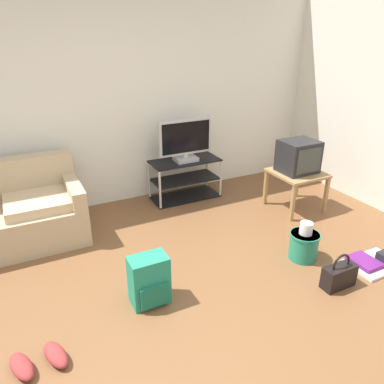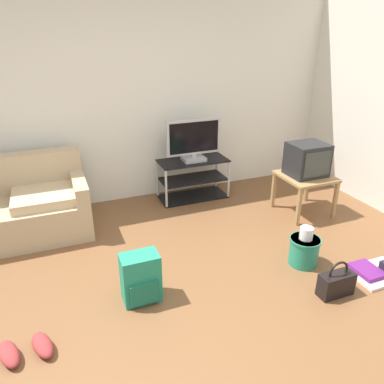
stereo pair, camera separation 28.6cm
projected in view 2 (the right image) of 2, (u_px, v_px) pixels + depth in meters
name	position (u px, v px, depth m)	size (l,w,h in m)	color
ground_plane	(175.00, 322.00, 2.90)	(9.00, 9.80, 0.02)	brown
wall_back	(106.00, 96.00, 4.42)	(9.00, 0.10, 2.70)	silver
couch	(0.00, 210.00, 3.94)	(1.79, 0.84, 0.83)	tan
tv_stand	(193.00, 179.00, 4.90)	(0.90, 0.41, 0.53)	black
flat_tv	(194.00, 141.00, 4.67)	(0.71, 0.22, 0.54)	#B2B2B7
side_table	(305.00, 181.00, 4.44)	(0.58, 0.58, 0.48)	#9E7A4C
crt_tv	(307.00, 160.00, 4.35)	(0.43, 0.37, 0.39)	#232326
backpack	(141.00, 278.00, 3.05)	(0.31, 0.27, 0.43)	#238466
handbag	(336.00, 283.00, 3.13)	(0.31, 0.13, 0.33)	black
cleaning_bucket	(304.00, 249.00, 3.53)	(0.29, 0.29, 0.39)	#238466
sneakers_pair	(26.00, 349.00, 2.58)	(0.42, 0.30, 0.09)	#993333
floor_tray	(378.00, 271.00, 3.41)	(0.50, 0.36, 0.14)	silver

